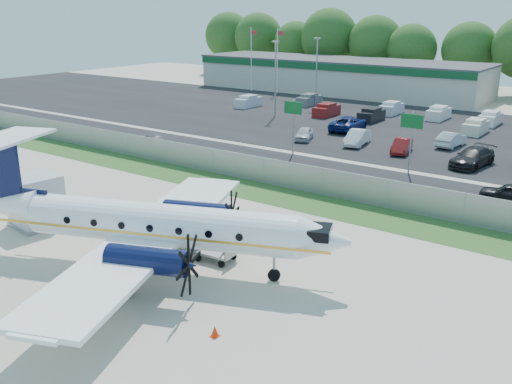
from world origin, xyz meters
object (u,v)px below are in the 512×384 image
Objects in this scene: aircraft at (154,224)px; baggage_cart_near at (216,251)px; pushback_tug at (169,222)px; service_container at (36,202)px.

aircraft reaches higher than baggage_cart_near.
pushback_tug is at bearing 162.72° from baggage_cart_near.
aircraft reaches higher than pushback_tug.
aircraft is 6.32× the size of service_container.
aircraft is 5.13m from pushback_tug.
pushback_tug is 4.99m from baggage_cart_near.
baggage_cart_near is at bearing -17.28° from pushback_tug.
baggage_cart_near is 12.44m from service_container.
baggage_cart_near is (1.98, 2.45, -1.88)m from aircraft.
pushback_tug is at bearing 125.40° from aircraft.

